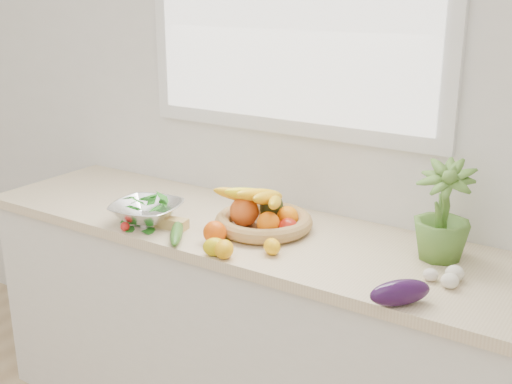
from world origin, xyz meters
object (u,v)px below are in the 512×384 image
Objects in this scene: colander_with_spinach at (147,208)px; cucumber at (177,233)px; potted_herb at (443,212)px; eggplant at (400,292)px; apple at (288,228)px; fruit_basket at (263,216)px.

cucumber is at bearing -15.00° from colander_with_spinach.
potted_herb is at bearing 22.31° from cucumber.
eggplant is 0.55× the size of potted_herb.
apple reaches higher than cucumber.
eggplant is 0.40m from potted_herb.
colander_with_spinach is (-0.51, -0.17, 0.03)m from apple.
eggplant is 1.03m from colander_with_spinach.
apple is 0.58m from eggplant.
eggplant is 0.61× the size of colander_with_spinach.
apple is at bearing -166.48° from potted_herb.
cucumber is 0.70× the size of potted_herb.
apple is 0.40× the size of eggplant.
fruit_basket is at bearing 26.23° from colander_with_spinach.
apple is 0.53m from potted_herb.
fruit_basket is at bearing 156.27° from eggplant.
apple is 0.24× the size of colander_with_spinach.
eggplant is at bearing -23.73° from fruit_basket.
cucumber is 0.20m from colander_with_spinach.
potted_herb is (0.83, 0.34, 0.14)m from cucumber.
colander_with_spinach is (-0.18, 0.05, 0.04)m from cucumber.
fruit_basket is 0.44m from colander_with_spinach.
potted_herb is (0.50, 0.12, 0.13)m from apple.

